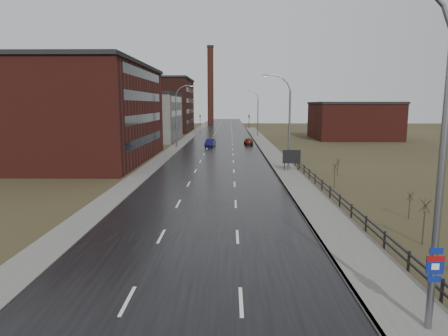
{
  "coord_description": "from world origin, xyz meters",
  "views": [
    {
      "loc": [
        1.84,
        -11.03,
        7.92
      ],
      "look_at": [
        1.37,
        19.79,
        3.0
      ],
      "focal_mm": 32.0,
      "sensor_mm": 36.0,
      "label": 1
    }
  ],
  "objects_px": {
    "streetlight_main": "(432,162)",
    "car_near": "(210,143)",
    "car_far": "(249,141)",
    "billboard": "(291,157)"
  },
  "relations": [
    {
      "from": "car_near",
      "to": "car_far",
      "type": "xyz_separation_m",
      "value": [
        7.39,
        4.19,
        -0.03
      ]
    },
    {
      "from": "streetlight_main",
      "to": "billboard",
      "type": "distance_m",
      "value": 34.03
    },
    {
      "from": "streetlight_main",
      "to": "car_far",
      "type": "xyz_separation_m",
      "value": [
        -2.97,
        65.97,
        -5.37
      ]
    },
    {
      "from": "car_far",
      "to": "car_near",
      "type": "bearing_deg",
      "value": 27.48
    },
    {
      "from": "streetlight_main",
      "to": "car_near",
      "type": "bearing_deg",
      "value": 99.52
    },
    {
      "from": "car_near",
      "to": "billboard",
      "type": "bearing_deg",
      "value": -62.63
    },
    {
      "from": "streetlight_main",
      "to": "car_far",
      "type": "height_order",
      "value": "streetlight_main"
    },
    {
      "from": "streetlight_main",
      "to": "car_near",
      "type": "height_order",
      "value": "streetlight_main"
    },
    {
      "from": "billboard",
      "to": "car_far",
      "type": "relative_size",
      "value": 0.65
    },
    {
      "from": "car_near",
      "to": "car_far",
      "type": "distance_m",
      "value": 8.49
    }
  ]
}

